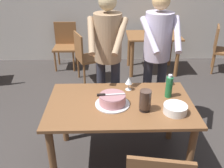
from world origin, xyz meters
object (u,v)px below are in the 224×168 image
object	(u,v)px
main_dining_table	(120,113)
wine_glass_near	(129,81)
hurricane_lamp	(145,101)
background_table	(153,43)
background_chair_3	(65,44)
person_cutting_cake	(108,50)
cake_on_platter	(112,100)
person_standing_beside	(157,49)
cake_knife	(105,95)
water_bottle	(169,87)
background_chair_1	(222,48)
plate_stack	(175,109)
background_chair_2	(86,55)

from	to	relation	value
main_dining_table	wine_glass_near	world-z (taller)	wine_glass_near
hurricane_lamp	background_table	distance (m)	2.65
background_table	main_dining_table	bearing A→B (deg)	-107.54
wine_glass_near	background_chair_3	distance (m)	2.69
background_chair_3	person_cutting_cake	bearing A→B (deg)	-67.90
cake_on_platter	background_chair_3	xyz separation A→B (m)	(-0.88, 2.74, -0.31)
background_chair_3	person_standing_beside	bearing A→B (deg)	-55.07
main_dining_table	cake_knife	bearing A→B (deg)	-166.86
cake_on_platter	person_cutting_cake	distance (m)	0.73
water_bottle	background_chair_3	xyz separation A→B (m)	(-1.46, 2.60, -0.37)
water_bottle	background_chair_1	size ratio (longest dim) A/B	0.28
background_chair_1	background_chair_3	distance (m)	3.07
plate_stack	main_dining_table	bearing A→B (deg)	159.76
cake_on_platter	background_chair_3	distance (m)	2.90
cake_on_platter	wine_glass_near	size ratio (longest dim) A/B	2.36
wine_glass_near	person_cutting_cake	world-z (taller)	person_cutting_cake
wine_glass_near	person_standing_beside	size ratio (longest dim) A/B	0.08
main_dining_table	water_bottle	world-z (taller)	water_bottle
hurricane_lamp	background_chair_3	bearing A→B (deg)	112.40
cake_on_platter	wine_glass_near	distance (m)	0.36
cake_knife	background_chair_2	size ratio (longest dim) A/B	0.30
cake_knife	background_table	world-z (taller)	cake_knife
water_bottle	background_chair_1	bearing A→B (deg)	54.80
cake_knife	wine_glass_near	distance (m)	0.40
cake_on_platter	cake_knife	distance (m)	0.10
wine_glass_near	background_chair_1	distance (m)	2.92
cake_knife	background_chair_3	bearing A→B (deg)	106.29
hurricane_lamp	wine_glass_near	bearing A→B (deg)	105.75
cake_on_platter	background_chair_3	bearing A→B (deg)	107.69
main_dining_table	hurricane_lamp	size ratio (longest dim) A/B	6.88
hurricane_lamp	water_bottle	bearing A→B (deg)	41.90
cake_on_platter	person_standing_beside	size ratio (longest dim) A/B	0.20
hurricane_lamp	background_chair_1	xyz separation A→B (m)	(1.88, 2.52, -0.37)
background_table	background_chair_1	size ratio (longest dim) A/B	1.11
person_standing_beside	background_chair_3	size ratio (longest dim) A/B	1.91
background_chair_2	water_bottle	bearing A→B (deg)	-62.64
cake_knife	person_cutting_cake	size ratio (longest dim) A/B	0.16
main_dining_table	person_cutting_cake	size ratio (longest dim) A/B	0.84
background_chair_1	person_cutting_cake	bearing A→B (deg)	-141.90
background_chair_1	wine_glass_near	bearing A→B (deg)	-133.47
plate_stack	wine_glass_near	size ratio (longest dim) A/B	1.53
wine_glass_near	person_standing_beside	xyz separation A→B (m)	(0.37, 0.40, 0.22)
person_standing_beside	water_bottle	bearing A→B (deg)	-86.83
cake_knife	hurricane_lamp	bearing A→B (deg)	-15.64
main_dining_table	background_chair_1	world-z (taller)	background_chair_1
plate_stack	cake_on_platter	bearing A→B (deg)	164.96
cake_on_platter	hurricane_lamp	world-z (taller)	hurricane_lamp
water_bottle	background_chair_2	bearing A→B (deg)	117.36
person_cutting_cake	background_table	xyz separation A→B (m)	(0.88, 1.80, -0.50)
water_bottle	background_table	bearing A→B (deg)	83.44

